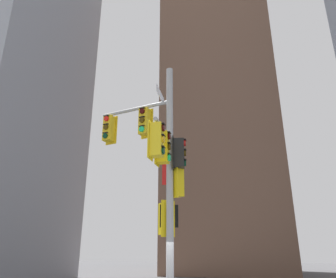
% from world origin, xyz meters
% --- Properties ---
extents(building_tower_left, '(12.72, 12.72, 36.71)m').
position_xyz_m(building_tower_left, '(-19.11, 11.25, 18.36)').
color(building_tower_left, '#9399A3').
rests_on(building_tower_left, ground).
extents(building_mid_block, '(12.65, 12.65, 38.70)m').
position_xyz_m(building_mid_block, '(-0.00, 26.99, 19.35)').
color(building_mid_block, brown).
rests_on(building_mid_block, ground).
extents(signal_pole_assembly, '(3.41, 2.64, 8.61)m').
position_xyz_m(signal_pole_assembly, '(-0.33, -0.11, 4.96)').
color(signal_pole_assembly, '#9EA0A3').
rests_on(signal_pole_assembly, ground).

